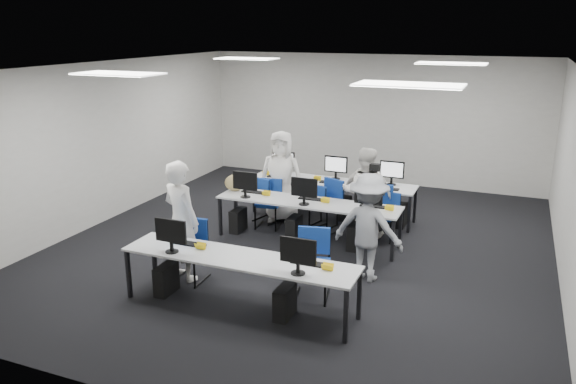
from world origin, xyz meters
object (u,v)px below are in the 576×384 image
at_px(chair_3, 327,215).
at_px(student_1, 364,192).
at_px(student_0, 181,221).
at_px(student_3, 366,193).
at_px(chair_7, 378,216).
at_px(photographer, 368,228).
at_px(student_2, 281,177).
at_px(chair_5, 267,207).
at_px(desk_mid, 308,204).
at_px(chair_0, 190,262).
at_px(chair_1, 312,277).
at_px(chair_6, 323,213).
at_px(desk_front, 239,261).
at_px(chair_2, 269,212).
at_px(chair_4, 385,225).

height_order(chair_3, student_1, student_1).
relative_size(student_0, student_3, 1.18).
relative_size(chair_7, photographer, 0.58).
bearing_deg(student_3, student_2, 178.88).
height_order(chair_5, student_1, student_1).
height_order(desk_mid, chair_0, chair_0).
xyz_separation_m(chair_5, photographer, (2.42, -1.81, 0.53)).
distance_m(student_1, student_3, 0.10).
xyz_separation_m(student_1, student_3, (0.02, 0.09, -0.04)).
height_order(desk_mid, chair_7, chair_7).
bearing_deg(chair_3, chair_1, -54.35).
bearing_deg(student_0, chair_3, -97.18).
relative_size(student_1, student_3, 1.05).
distance_m(chair_6, student_2, 1.05).
distance_m(chair_5, chair_7, 2.13).
bearing_deg(student_3, chair_1, -88.58).
xyz_separation_m(chair_0, chair_6, (1.07, 2.92, -0.02)).
relative_size(chair_3, student_3, 0.61).
bearing_deg(desk_mid, photographer, -39.04).
height_order(desk_front, desk_mid, same).
bearing_deg(student_1, chair_6, -21.53).
xyz_separation_m(chair_0, chair_3, (1.20, 2.76, 0.01)).
height_order(chair_3, chair_6, chair_3).
bearing_deg(desk_mid, chair_0, -117.00).
height_order(student_2, student_3, student_2).
relative_size(student_2, student_3, 1.14).
bearing_deg(chair_0, student_3, 54.04).
relative_size(student_0, student_2, 1.03).
distance_m(chair_0, student_3, 3.47).
bearing_deg(chair_2, chair_3, 3.69).
bearing_deg(chair_3, photographer, -33.69).
relative_size(chair_7, student_3, 0.62).
distance_m(student_1, photographer, 1.83).
xyz_separation_m(chair_6, student_1, (0.81, -0.15, 0.54)).
bearing_deg(chair_6, student_0, -96.02).
xyz_separation_m(chair_4, student_1, (-0.42, 0.03, 0.55)).
bearing_deg(student_0, chair_0, -175.61).
bearing_deg(student_0, student_2, -77.76).
bearing_deg(chair_2, student_0, -103.64).
xyz_separation_m(chair_7, student_2, (-1.88, -0.07, 0.57)).
bearing_deg(desk_front, student_2, 103.90).
height_order(chair_1, student_1, student_1).
xyz_separation_m(chair_4, chair_7, (-0.20, 0.29, 0.04)).
xyz_separation_m(desk_mid, student_3, (0.82, 0.76, 0.08)).
relative_size(chair_0, student_1, 0.57).
distance_m(chair_1, student_1, 2.66).
height_order(student_1, student_3, student_1).
height_order(desk_front, chair_2, chair_2).
height_order(chair_7, student_1, student_1).
bearing_deg(chair_7, chair_2, 176.37).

